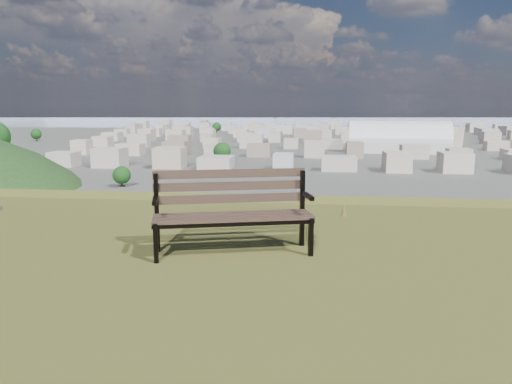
# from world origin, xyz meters

# --- Properties ---
(park_bench) EXTENTS (1.69, 0.92, 0.85)m
(park_bench) POSITION_xyz_m (1.14, 1.36, 25.48)
(park_bench) COLOR #49322A
(park_bench) RESTS_ON hilltop_mesa
(grass_tufts) EXTENTS (12.49, 7.38, 0.28)m
(grass_tufts) POSITION_xyz_m (0.44, -0.47, 25.11)
(grass_tufts) COLOR brown
(grass_tufts) RESTS_ON hilltop_mesa
(arena) EXTENTS (56.05, 27.86, 22.86)m
(arena) POSITION_xyz_m (48.58, 282.98, 5.39)
(arena) COLOR silver
(arena) RESTS_ON ground
(city_blocks) EXTENTS (395.00, 361.00, 7.00)m
(city_blocks) POSITION_xyz_m (0.00, 394.44, 3.50)
(city_blocks) COLOR beige
(city_blocks) RESTS_ON ground
(city_trees) EXTENTS (406.52, 387.20, 9.98)m
(city_trees) POSITION_xyz_m (-26.39, 319.00, 4.83)
(city_trees) COLOR #322119
(city_trees) RESTS_ON ground
(bay_water) EXTENTS (2400.00, 700.00, 0.12)m
(bay_water) POSITION_xyz_m (0.00, 900.00, 0.00)
(bay_water) COLOR #9BA8C5
(bay_water) RESTS_ON ground
(far_hills) EXTENTS (2050.00, 340.00, 60.00)m
(far_hills) POSITION_xyz_m (-60.92, 1402.93, 25.47)
(far_hills) COLOR #A5AECD
(far_hills) RESTS_ON ground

